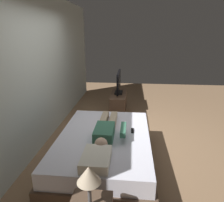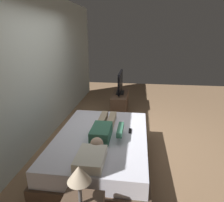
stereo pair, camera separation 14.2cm
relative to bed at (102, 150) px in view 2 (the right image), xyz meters
name	(u,v)px [view 2 (the right image)]	position (x,y,z in m)	size (l,w,h in m)	color
ground_plane	(123,143)	(0.72, -0.28, -0.26)	(10.00, 10.00, 0.00)	#8C6B4C
back_wall	(48,67)	(1.12, 1.30, 1.14)	(6.40, 0.10, 2.80)	silver
bed	(102,150)	(0.00, 0.00, 0.00)	(2.09, 1.47, 0.54)	brown
pillow	(91,158)	(-0.72, 0.00, 0.34)	(0.48, 0.34, 0.12)	silver
person	(104,129)	(0.03, -0.03, 0.36)	(1.26, 0.46, 0.18)	#387056
remote	(130,131)	(0.18, -0.44, 0.29)	(0.15, 0.04, 0.02)	black
tv_stand	(120,102)	(2.46, -0.06, -0.01)	(1.10, 0.40, 0.50)	brown
tv	(120,83)	(2.46, -0.06, 0.52)	(0.88, 0.20, 0.59)	black
lamp	(79,175)	(-1.34, -0.05, 0.59)	(0.22, 0.22, 0.42)	#59595B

